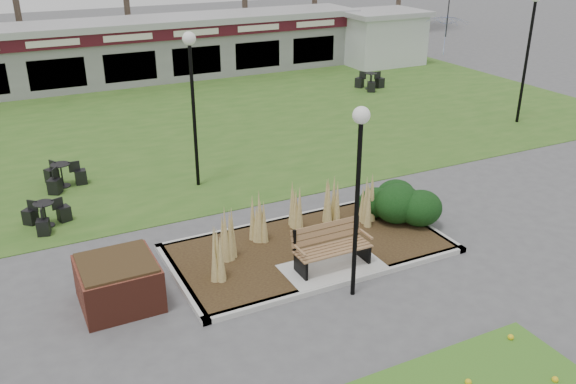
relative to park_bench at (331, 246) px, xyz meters
name	(u,v)px	position (x,y,z in m)	size (l,w,h in m)	color
ground	(336,275)	(0.00, -0.25, -0.59)	(100.00, 100.00, 0.00)	#515154
lawn	(174,126)	(0.00, 11.75, -0.58)	(34.00, 16.00, 0.02)	#325E1D
planting_bed	(353,223)	(1.27, 1.10, -0.22)	(6.75, 3.40, 1.27)	black
park_bench	(331,246)	(0.00, 0.00, 0.00)	(1.70, 0.66, 0.93)	olive
brick_planter	(118,282)	(-4.40, 0.75, -0.11)	(1.50, 1.50, 0.95)	brown
food_pavilion	(122,51)	(0.00, 19.71, 0.89)	(24.60, 3.40, 2.90)	gray
service_hut	(382,37)	(13.50, 17.75, 0.86)	(4.40, 3.40, 2.83)	silver
lamp_post_near_right	(359,162)	(-0.08, -1.05, 2.30)	(0.33, 0.33, 3.96)	black
lamp_post_mid_left	(191,76)	(-1.04, 5.83, 2.61)	(0.36, 0.36, 4.39)	black
lamp_post_far_right	(531,28)	(11.97, 6.29, 2.95)	(0.40, 0.40, 4.86)	black
bistro_set_a	(46,218)	(-5.31, 4.98, -0.36)	(1.17, 1.16, 0.64)	black
bistro_set_b	(62,179)	(-4.57, 7.45, -0.34)	(1.15, 1.30, 0.69)	black
bistro_set_d	(370,84)	(9.79, 13.16, -0.32)	(1.23, 1.40, 0.74)	black
patio_umbrella	(446,35)	(15.52, 14.96, 1.19)	(2.49, 2.53, 2.80)	black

